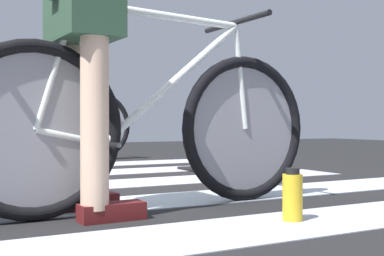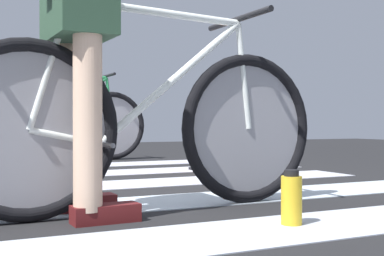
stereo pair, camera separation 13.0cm
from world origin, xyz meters
name	(u,v)px [view 1 (the left image)]	position (x,y,z in m)	size (l,w,h in m)	color
bicycle_1_of_3	(152,123)	(0.64, -0.64, 0.41)	(1.74, 0.52, 0.93)	black
cyclist_1_of_3	(84,60)	(0.33, -0.65, 0.67)	(0.33, 0.42, 1.00)	beige
bicycle_3_of_3	(49,123)	(0.85, 2.41, 0.41)	(1.74, 0.52, 0.93)	black
water_bottle	(292,196)	(1.02, -1.14, 0.12)	(0.08, 0.08, 0.21)	gold
traffic_cone	(215,140)	(1.84, 0.83, 0.27)	(0.46, 0.46, 0.52)	black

